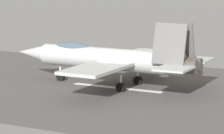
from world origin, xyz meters
TOP-DOWN VIEW (x-y plane):
  - ground_plane at (0.00, 0.00)m, footprint 400.00×400.00m
  - runway_strip at (-0.02, 0.00)m, footprint 240.00×26.00m
  - fighter_jet at (0.88, -0.45)m, footprint 17.29×14.57m

SIDE VIEW (x-z plane):
  - ground_plane at x=0.00m, z-range 0.00..0.00m
  - runway_strip at x=-0.02m, z-range 0.00..0.02m
  - fighter_jet at x=0.88m, z-range -0.41..5.17m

